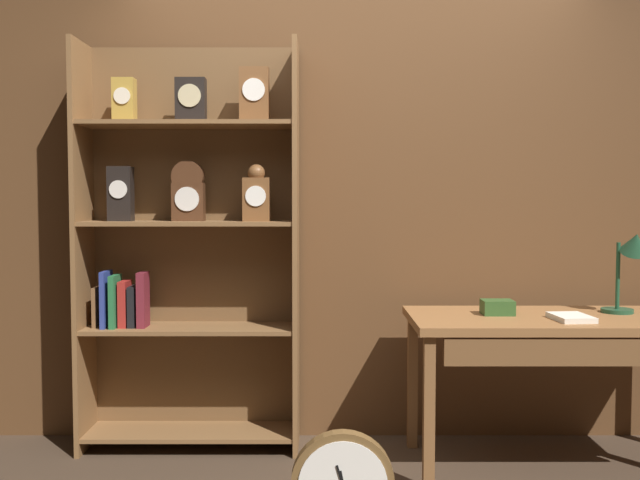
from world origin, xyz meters
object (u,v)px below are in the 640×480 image
desk_lamp (630,259)px  toolbox_small (497,307)px  workbench (561,333)px  open_repair_manual (571,317)px  bookshelf (188,243)px

desk_lamp → toolbox_small: bearing=-178.0°
workbench → open_repair_manual: bearing=-81.2°
toolbox_small → open_repair_manual: (0.31, -0.17, -0.02)m
workbench → toolbox_small: bearing=166.3°
bookshelf → desk_lamp: bearing=-6.3°
bookshelf → toolbox_small: 1.62m
workbench → open_repair_manual: 0.13m
workbench → toolbox_small: size_ratio=9.54×
bookshelf → workbench: size_ratio=1.47×
bookshelf → toolbox_small: (1.57, -0.27, -0.30)m
open_repair_manual → toolbox_small: bearing=146.4°
bookshelf → open_repair_manual: size_ratio=9.66×
desk_lamp → bookshelf: bearing=173.7°
bookshelf → open_repair_manual: (1.88, -0.44, -0.33)m
workbench → bookshelf: bearing=169.6°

